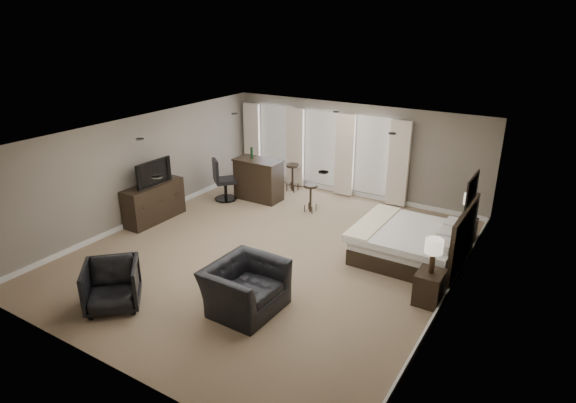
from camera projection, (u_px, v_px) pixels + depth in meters
The scene contains 16 objects.
room at pixel (270, 197), 9.97m from camera, with size 7.60×8.60×2.64m.
window_bay at pixel (320, 150), 13.76m from camera, with size 5.25×0.20×2.30m.
bed at pixel (409, 228), 10.00m from camera, with size 2.13×2.03×1.36m, color silver.
nightstand_near at pixel (429, 287), 8.55m from camera, with size 0.45×0.55×0.60m, color black.
nightstand_far at pixel (466, 231), 10.86m from camera, with size 0.40×0.49×0.54m, color black.
lamp_near at pixel (433, 256), 8.32m from camera, with size 0.31×0.31×0.64m, color beige.
lamp_far at pixel (470, 207), 10.65m from camera, with size 0.30×0.30×0.61m, color beige.
wall_art at pixel (472, 189), 9.06m from camera, with size 0.04×0.96×0.56m, color slate.
dresser at pixel (154, 202), 11.94m from camera, with size 0.53×1.64×0.95m, color black.
tv at pixel (152, 181), 11.74m from camera, with size 1.08×0.62×0.14m, color black.
armchair_near at pixel (245, 280), 8.26m from camera, with size 1.30×0.85×1.14m, color black.
armchair_far at pixel (112, 284), 8.36m from camera, with size 0.90×0.84×0.93m, color black.
bar_counter at pixel (259, 179), 13.27m from camera, with size 1.32×0.69×1.15m, color black.
bar_stool_left at pixel (292, 178), 13.97m from camera, with size 0.38×0.38×0.80m, color black.
bar_stool_right at pixel (311, 198), 12.49m from camera, with size 0.35×0.35×0.74m, color black.
desk_chair at pixel (225, 180), 13.21m from camera, with size 0.60×0.60×1.19m, color black.
Camera 1 is at (5.20, -7.75, 4.83)m, focal length 30.00 mm.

